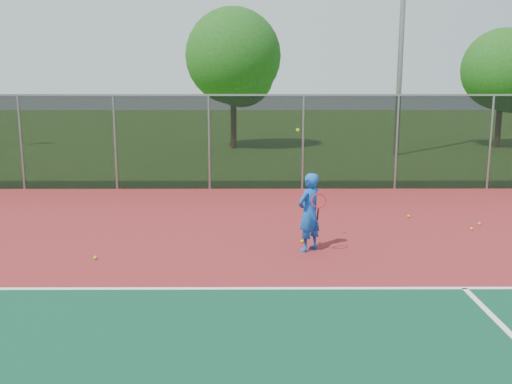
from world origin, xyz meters
TOP-DOWN VIEW (x-y plane):
  - ground at (0.00, 0.00)m, footprint 120.00×120.00m
  - court_apron at (0.00, 2.00)m, footprint 30.00×20.00m
  - fence_back at (0.00, 12.00)m, footprint 30.00×0.06m
  - tennis_player at (-0.44, 5.22)m, footprint 0.69×0.76m
  - practice_ball_0 at (3.93, 7.29)m, footprint 0.07×0.07m
  - practice_ball_1 at (-0.53, 5.76)m, footprint 0.07×0.07m
  - practice_ball_2 at (2.41, 8.05)m, footprint 0.07×0.07m
  - practice_ball_3 at (-4.70, 4.63)m, footprint 0.07×0.07m
  - practice_ball_5 at (3.56, 6.81)m, footprint 0.07×0.07m
  - tree_back_left at (-2.51, 23.12)m, footprint 4.80×4.80m
  - tree_back_mid at (11.22, 23.37)m, footprint 4.13×4.13m

SIDE VIEW (x-z plane):
  - ground at x=0.00m, z-range 0.00..0.00m
  - court_apron at x=0.00m, z-range 0.00..0.02m
  - practice_ball_0 at x=3.93m, z-range 0.02..0.09m
  - practice_ball_1 at x=-0.53m, z-range 0.02..0.09m
  - practice_ball_2 at x=2.41m, z-range 0.02..0.09m
  - practice_ball_3 at x=-4.70m, z-range 0.02..0.09m
  - practice_ball_5 at x=3.56m, z-range 0.02..0.09m
  - tennis_player at x=-0.44m, z-range -0.42..2.10m
  - fence_back at x=0.00m, z-range 0.05..3.08m
  - tree_back_mid at x=11.22m, z-range 0.77..6.84m
  - tree_back_left at x=-2.51m, z-range 0.90..7.95m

